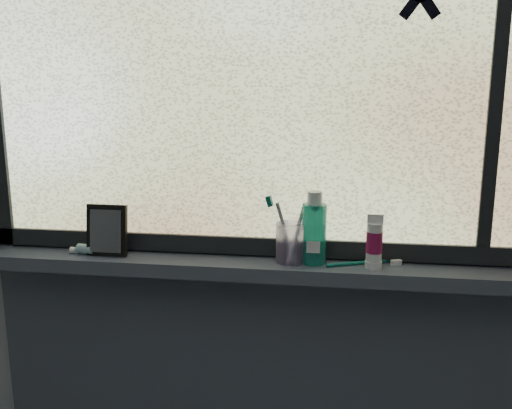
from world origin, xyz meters
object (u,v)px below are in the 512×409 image
at_px(vanity_mirror, 107,230).
at_px(mouthwash_bottle, 314,228).
at_px(cream_tube, 374,240).
at_px(toothbrush_cup, 291,243).

relative_size(vanity_mirror, mouthwash_bottle, 0.89).
distance_m(mouthwash_bottle, cream_tube, 0.16).
bearing_deg(vanity_mirror, mouthwash_bottle, 2.19).
relative_size(toothbrush_cup, cream_tube, 1.04).
xyz_separation_m(vanity_mirror, cream_tube, (0.74, -0.01, 0.00)).
bearing_deg(cream_tube, mouthwash_bottle, 173.48).
height_order(vanity_mirror, toothbrush_cup, vanity_mirror).
bearing_deg(mouthwash_bottle, cream_tube, -6.52).
height_order(vanity_mirror, cream_tube, vanity_mirror).
bearing_deg(toothbrush_cup, mouthwash_bottle, -1.97).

